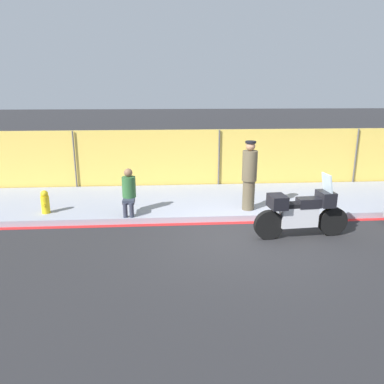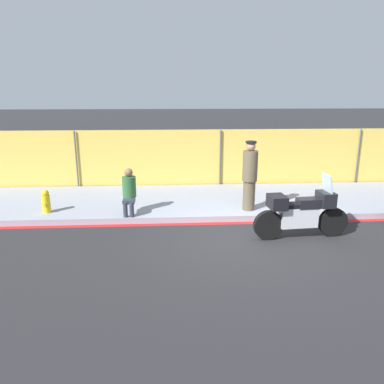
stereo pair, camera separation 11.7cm
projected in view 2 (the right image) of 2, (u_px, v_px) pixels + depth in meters
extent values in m
plane|color=#262628|center=(245.00, 238.00, 8.73)|extent=(120.00, 120.00, 0.00)
cube|color=#8E93A3|center=(227.00, 200.00, 11.44)|extent=(36.10, 3.42, 0.16)
cube|color=red|center=(237.00, 223.00, 9.73)|extent=(36.10, 0.18, 0.01)
cube|color=gold|center=(220.00, 159.00, 12.92)|extent=(34.30, 0.08, 2.05)
cylinder|color=#4C4C51|center=(77.00, 161.00, 12.55)|extent=(0.05, 0.05, 2.05)
cylinder|color=#4C4C51|center=(220.00, 160.00, 12.83)|extent=(0.05, 0.05, 2.05)
cylinder|color=#4C4C51|center=(358.00, 158.00, 13.11)|extent=(0.05, 0.05, 2.05)
cylinder|color=black|center=(333.00, 222.00, 8.81)|extent=(0.70, 0.19, 0.69)
cylinder|color=black|center=(268.00, 225.00, 8.59)|extent=(0.70, 0.19, 0.69)
cube|color=silver|center=(298.00, 217.00, 8.65)|extent=(0.89, 0.35, 0.47)
cube|color=black|center=(309.00, 203.00, 8.59)|extent=(0.54, 0.35, 0.22)
cube|color=black|center=(295.00, 205.00, 8.56)|extent=(0.62, 0.33, 0.10)
cube|color=black|center=(326.00, 199.00, 8.62)|extent=(0.36, 0.50, 0.34)
cube|color=silver|center=(327.00, 183.00, 8.52)|extent=(0.14, 0.43, 0.42)
cube|color=black|center=(277.00, 202.00, 8.47)|extent=(0.40, 0.53, 0.30)
cylinder|color=brown|center=(249.00, 195.00, 10.22)|extent=(0.33, 0.33, 0.82)
cylinder|color=brown|center=(250.00, 166.00, 10.00)|extent=(0.40, 0.40, 0.82)
sphere|color=#A37556|center=(251.00, 146.00, 9.86)|extent=(0.25, 0.25, 0.25)
cylinder|color=black|center=(251.00, 142.00, 9.83)|extent=(0.29, 0.29, 0.06)
cylinder|color=#2D3342|center=(125.00, 210.00, 9.66)|extent=(0.12, 0.12, 0.39)
cylinder|color=#2D3342|center=(132.00, 210.00, 9.67)|extent=(0.12, 0.12, 0.39)
cube|color=#2D3342|center=(129.00, 201.00, 9.80)|extent=(0.31, 0.39, 0.10)
cylinder|color=#2D6033|center=(129.00, 187.00, 9.90)|extent=(0.36, 0.36, 0.55)
sphere|color=brown|center=(129.00, 173.00, 9.80)|extent=(0.22, 0.22, 0.22)
cylinder|color=gold|center=(46.00, 204.00, 10.02)|extent=(0.22, 0.22, 0.47)
sphere|color=gold|center=(45.00, 194.00, 9.94)|extent=(0.20, 0.20, 0.20)
cylinder|color=gold|center=(45.00, 205.00, 9.89)|extent=(0.08, 0.09, 0.08)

